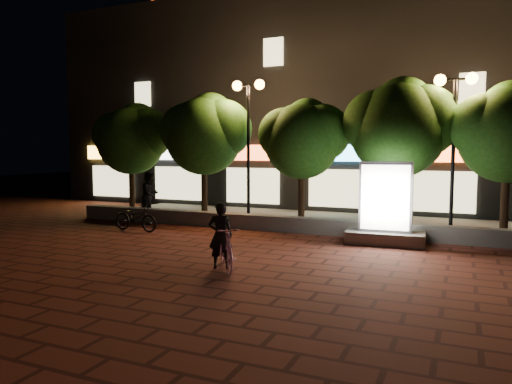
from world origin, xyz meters
The scene contains 16 objects.
ground centered at (0.00, 0.00, 0.00)m, with size 80.00×80.00×0.00m, color #54221A.
retaining_wall centered at (0.00, 4.00, 0.25)m, with size 16.00×0.45×0.50m, color slate.
sidewalk centered at (0.00, 6.50, 0.04)m, with size 16.00×5.00×0.08m, color slate.
building_block centered at (-0.01, 12.99, 5.00)m, with size 28.00×8.12×11.30m.
tree_far_left centered at (-6.95, 5.46, 3.29)m, with size 3.36×2.80×4.63m.
tree_left centered at (-3.45, 5.46, 3.44)m, with size 3.60×3.00×4.89m.
tree_mid centered at (0.55, 5.46, 3.22)m, with size 3.24×2.70×4.50m.
tree_right centered at (3.86, 5.46, 3.57)m, with size 3.72×3.10×5.07m.
tree_far_right centered at (7.05, 5.46, 3.37)m, with size 3.48×2.90×4.76m.
street_lamp_left centered at (-1.50, 5.20, 4.03)m, with size 1.26×0.36×5.18m.
street_lamp_right centered at (5.50, 5.20, 3.89)m, with size 1.26×0.36×4.98m.
ad_kiosk centered at (3.80, 3.11, 0.96)m, with size 2.27×1.23×2.39m.
scooter_pink centered at (0.93, -1.36, 0.52)m, with size 0.49×1.73×1.04m, color #D489BE.
rider centered at (0.76, -1.31, 0.77)m, with size 0.56×0.37×1.54m, color black.
scooter_parked centered at (-4.22, 2.04, 0.46)m, with size 0.62×1.77×0.93m, color black.
pedestrian centered at (-5.42, 4.50, 0.98)m, with size 0.87×0.68×1.80m, color black.
Camera 1 is at (5.81, -10.85, 2.70)m, focal length 33.41 mm.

